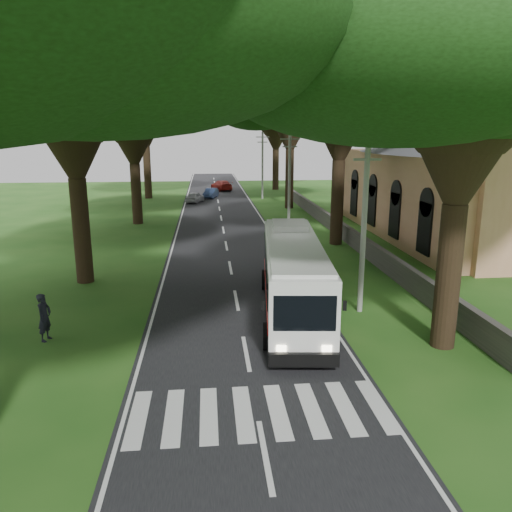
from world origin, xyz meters
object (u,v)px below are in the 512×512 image
church (460,173)px  distant_car_a (195,197)px  pole_far (262,164)px  coach_bus (293,275)px  distant_car_c (222,185)px  pole_near (364,221)px  distant_car_b (211,193)px  pedestrian (44,317)px  pole_mid (289,179)px

church → distant_car_a: bearing=133.5°
pole_far → coach_bus: (-3.10, -39.98, -2.37)m
church → distant_car_c: (-17.06, 34.09, -4.18)m
coach_bus → distant_car_a: coach_bus is taller
distant_car_a → pole_far: bearing=-143.9°
pole_near → coach_bus: pole_near is taller
pole_near → distant_car_a: pole_near is taller
pole_far → pole_near: bearing=-90.0°
church → distant_car_c: size_ratio=4.99×
distant_car_b → pedestrian: size_ratio=1.88×
distant_car_c → pedestrian: bearing=63.6°
distant_car_b → distant_car_c: size_ratio=0.75×
church → pole_far: church is taller
church → pole_mid: 13.16m
pole_near → distant_car_a: bearing=102.4°
church → distant_car_b: (-18.66, 25.73, -4.29)m
pole_mid → pedestrian: 25.84m
coach_bus → distant_car_a: (-5.10, 37.18, -1.17)m
pole_mid → distant_car_c: (-4.70, 29.64, -3.45)m
church → pole_near: 19.88m
pole_mid → coach_bus: 20.36m
pole_far → distant_car_a: (-8.20, -2.81, -3.54)m
coach_bus → distant_car_b: bearing=100.4°
distant_car_b → pole_far: bearing=2.6°
pole_near → coach_bus: size_ratio=0.69×
distant_car_a → distant_car_c: size_ratio=0.75×
pedestrian → pole_near: bearing=-66.1°
pole_near → church: bearing=51.5°
coach_bus → distant_car_b: coach_bus is taller
distant_car_c → coach_bus: bearing=74.8°
pole_far → distant_car_c: size_ratio=1.66×
pedestrian → distant_car_a: bearing=8.1°
coach_bus → distant_car_c: 49.66m
pole_near → distant_car_c: 49.98m
distant_car_a → distant_car_b: distant_car_a is taller
pole_far → pedestrian: pole_far is taller
church → pedestrian: size_ratio=12.61×
church → pole_mid: (-12.36, 4.45, -0.73)m
pole_near → pedestrian: size_ratio=4.20×
pole_near → pole_mid: (0.00, 20.00, 0.00)m
coach_bus → pole_far: bearing=91.5°
pole_near → distant_car_a: 38.25m
distant_car_b → pedestrian: 43.81m
pole_mid → distant_car_c: 30.20m
coach_bus → church: bearing=51.1°
church → distant_car_b: 32.07m
pole_mid → pole_near: bearing=-90.0°
church → pole_near: size_ratio=3.00×
church → pole_mid: bearing=160.2°
church → distant_car_c: 38.35m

